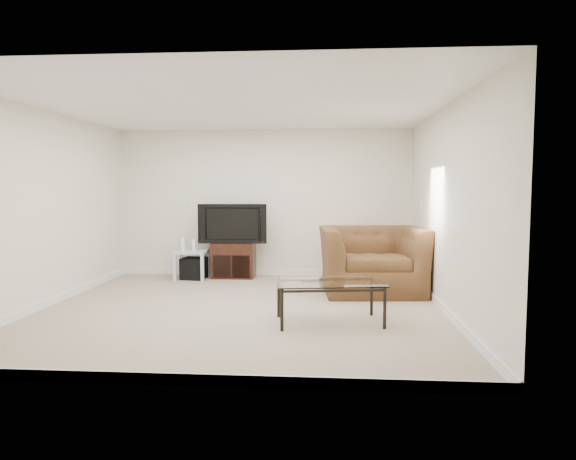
# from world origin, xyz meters

# --- Properties ---
(floor) EXTENTS (5.00, 5.00, 0.00)m
(floor) POSITION_xyz_m (0.00, 0.00, 0.00)
(floor) COLOR tan
(floor) RESTS_ON ground
(ceiling) EXTENTS (5.00, 5.00, 0.00)m
(ceiling) POSITION_xyz_m (0.00, 0.00, 2.50)
(ceiling) COLOR white
(ceiling) RESTS_ON ground
(wall_back) EXTENTS (5.00, 0.02, 2.50)m
(wall_back) POSITION_xyz_m (0.00, 2.50, 1.25)
(wall_back) COLOR silver
(wall_back) RESTS_ON ground
(wall_left) EXTENTS (0.02, 5.00, 2.50)m
(wall_left) POSITION_xyz_m (-2.50, 0.00, 1.25)
(wall_left) COLOR silver
(wall_left) RESTS_ON ground
(wall_right) EXTENTS (0.02, 5.00, 2.50)m
(wall_right) POSITION_xyz_m (2.50, 0.00, 1.25)
(wall_right) COLOR silver
(wall_right) RESTS_ON ground
(plate_back) EXTENTS (0.12, 0.02, 0.12)m
(plate_back) POSITION_xyz_m (-1.40, 2.49, 1.25)
(plate_back) COLOR white
(plate_back) RESTS_ON wall_back
(plate_right_switch) EXTENTS (0.02, 0.09, 0.13)m
(plate_right_switch) POSITION_xyz_m (2.49, 1.60, 1.25)
(plate_right_switch) COLOR white
(plate_right_switch) RESTS_ON wall_right
(plate_right_outlet) EXTENTS (0.02, 0.08, 0.12)m
(plate_right_outlet) POSITION_xyz_m (2.49, 1.30, 0.30)
(plate_right_outlet) COLOR white
(plate_right_outlet) RESTS_ON wall_right
(tv_stand) EXTENTS (0.71, 0.50, 0.59)m
(tv_stand) POSITION_xyz_m (-0.50, 2.28, 0.30)
(tv_stand) COLOR black
(tv_stand) RESTS_ON floor
(dvd_player) EXTENTS (0.36, 0.25, 0.05)m
(dvd_player) POSITION_xyz_m (-0.50, 2.24, 0.49)
(dvd_player) COLOR black
(dvd_player) RESTS_ON tv_stand
(television) EXTENTS (1.07, 0.27, 0.66)m
(television) POSITION_xyz_m (-0.50, 2.25, 0.92)
(television) COLOR black
(television) RESTS_ON tv_stand
(side_table) EXTENTS (0.52, 0.52, 0.48)m
(side_table) POSITION_xyz_m (-1.17, 2.05, 0.24)
(side_table) COLOR #CBEDFA
(side_table) RESTS_ON floor
(subwoofer) EXTENTS (0.41, 0.41, 0.37)m
(subwoofer) POSITION_xyz_m (-1.14, 2.07, 0.17)
(subwoofer) COLOR black
(subwoofer) RESTS_ON floor
(game_console) EXTENTS (0.05, 0.16, 0.22)m
(game_console) POSITION_xyz_m (-1.29, 2.03, 0.59)
(game_console) COLOR white
(game_console) RESTS_ON side_table
(game_case) EXTENTS (0.05, 0.14, 0.19)m
(game_case) POSITION_xyz_m (-1.11, 2.03, 0.58)
(game_case) COLOR silver
(game_case) RESTS_ON side_table
(recliner) EXTENTS (1.53, 1.07, 1.27)m
(recliner) POSITION_xyz_m (1.72, 1.20, 0.64)
(recliner) COLOR #492E1D
(recliner) RESTS_ON floor
(coffee_table) EXTENTS (1.28, 0.85, 0.47)m
(coffee_table) POSITION_xyz_m (1.10, -0.56, 0.23)
(coffee_table) COLOR black
(coffee_table) RESTS_ON floor
(remote) EXTENTS (0.19, 0.11, 0.02)m
(remote) POSITION_xyz_m (0.88, -0.50, 0.48)
(remote) COLOR #B2B2B7
(remote) RESTS_ON coffee_table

